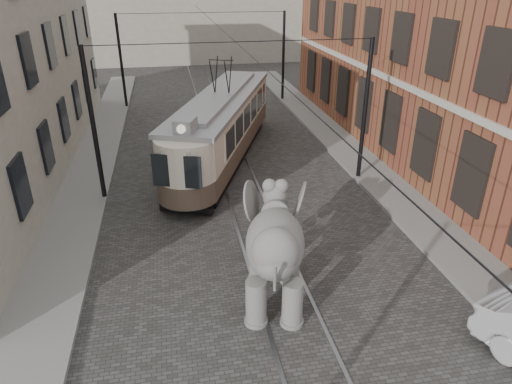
{
  "coord_description": "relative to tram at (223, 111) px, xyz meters",
  "views": [
    {
      "loc": [
        -2.71,
        -11.27,
        8.23
      ],
      "look_at": [
        -0.31,
        1.23,
        2.1
      ],
      "focal_mm": 31.97,
      "sensor_mm": 36.0,
      "label": 1
    }
  ],
  "objects": [
    {
      "name": "ground",
      "position": [
        0.32,
        -9.57,
        -2.38
      ],
      "size": [
        120.0,
        120.0,
        0.0
      ],
      "primitive_type": "plane",
      "color": "#403D3B"
    },
    {
      "name": "tram_rails",
      "position": [
        0.32,
        -9.57,
        -2.37
      ],
      "size": [
        1.54,
        80.0,
        0.02
      ],
      "primitive_type": null,
      "color": "slate",
      "rests_on": "ground"
    },
    {
      "name": "sidewalk_right",
      "position": [
        6.32,
        -9.57,
        -2.31
      ],
      "size": [
        2.0,
        60.0,
        0.15
      ],
      "primitive_type": "cube",
      "color": "slate",
      "rests_on": "ground"
    },
    {
      "name": "sidewalk_left",
      "position": [
        -6.18,
        -9.57,
        -2.31
      ],
      "size": [
        2.0,
        60.0,
        0.15
      ],
      "primitive_type": "cube",
      "color": "slate",
      "rests_on": "ground"
    },
    {
      "name": "brick_building",
      "position": [
        11.32,
        -0.57,
        3.62
      ],
      "size": [
        8.0,
        26.0,
        12.0
      ],
      "primitive_type": "cube",
      "color": "brown",
      "rests_on": "ground"
    },
    {
      "name": "catenary",
      "position": [
        0.12,
        -4.57,
        0.62
      ],
      "size": [
        11.0,
        30.2,
        6.0
      ],
      "primitive_type": null,
      "color": "black",
      "rests_on": "ground"
    },
    {
      "name": "tram",
      "position": [
        0.0,
        0.0,
        0.0
      ],
      "size": [
        6.63,
        12.08,
        4.76
      ],
      "primitive_type": null,
      "rotation": [
        0.0,
        0.0,
        -0.37
      ],
      "color": "beige",
      "rests_on": "ground"
    },
    {
      "name": "elephant",
      "position": [
        0.01,
        -10.97,
        -0.93
      ],
      "size": [
        3.6,
        5.19,
        2.9
      ],
      "primitive_type": null,
      "rotation": [
        0.0,
        0.0,
        -0.23
      ],
      "color": "#65625E",
      "rests_on": "ground"
    }
  ]
}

